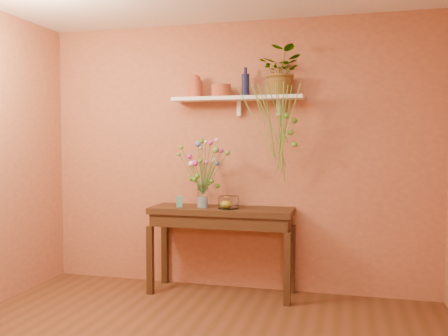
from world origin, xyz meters
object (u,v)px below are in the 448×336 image
(terracotta_jug, at_px, (195,87))
(glass_bowl, at_px, (229,203))
(spider_plant, at_px, (282,71))
(glass_vase, at_px, (203,198))
(sideboard, at_px, (221,220))
(blue_bottle, at_px, (246,85))
(bouquet, at_px, (204,162))

(terracotta_jug, distance_m, glass_bowl, 1.21)
(spider_plant, height_order, glass_vase, spider_plant)
(spider_plant, distance_m, glass_vase, 1.44)
(sideboard, bearing_deg, terracotta_jug, 159.57)
(glass_vase, xyz_separation_m, glass_bowl, (0.26, -0.01, -0.04))
(blue_bottle, distance_m, bouquet, 0.86)
(glass_vase, bearing_deg, blue_bottle, 22.82)
(blue_bottle, relative_size, spider_plant, 0.62)
(glass_bowl, bearing_deg, blue_bottle, 53.70)
(spider_plant, relative_size, glass_bowl, 2.28)
(glass_vase, bearing_deg, sideboard, 12.02)
(blue_bottle, height_order, bouquet, blue_bottle)
(glass_vase, bearing_deg, glass_bowl, -2.01)
(blue_bottle, distance_m, spider_plant, 0.38)
(sideboard, bearing_deg, bouquet, -168.33)
(blue_bottle, relative_size, bouquet, 0.52)
(sideboard, bearing_deg, blue_bottle, 30.91)
(sideboard, height_order, glass_bowl, glass_bowl)
(terracotta_jug, bearing_deg, glass_vase, -51.39)
(sideboard, height_order, bouquet, bouquet)
(glass_bowl, bearing_deg, bouquet, 176.91)
(blue_bottle, height_order, spider_plant, spider_plant)
(glass_bowl, bearing_deg, glass_vase, 177.99)
(spider_plant, relative_size, bouquet, 0.83)
(spider_plant, bearing_deg, glass_vase, -168.74)
(spider_plant, xyz_separation_m, bouquet, (-0.74, -0.15, -0.87))
(blue_bottle, xyz_separation_m, glass_bowl, (-0.13, -0.17, -1.15))
(glass_vase, relative_size, bouquet, 0.40)
(blue_bottle, bearing_deg, spider_plant, -2.38)
(glass_vase, bearing_deg, bouquet, 15.91)
(terracotta_jug, relative_size, glass_vase, 1.04)
(sideboard, relative_size, bouquet, 2.55)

